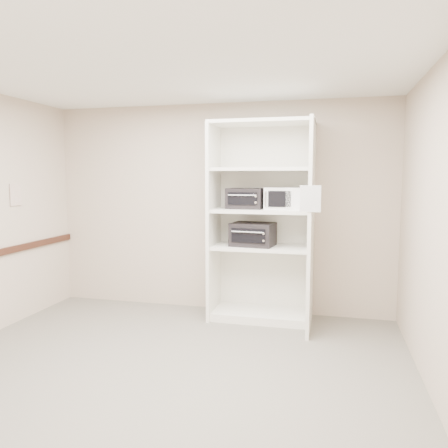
% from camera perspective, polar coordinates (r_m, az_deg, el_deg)
% --- Properties ---
extents(floor, '(4.50, 4.00, 0.01)m').
position_cam_1_polar(floor, '(4.21, -7.91, -18.62)').
color(floor, slate).
rests_on(floor, ground).
extents(ceiling, '(4.50, 4.00, 0.01)m').
position_cam_1_polar(ceiling, '(3.93, -8.54, 19.94)').
color(ceiling, white).
extents(wall_back, '(4.50, 0.02, 2.70)m').
position_cam_1_polar(wall_back, '(5.74, -0.73, 2.09)').
color(wall_back, '#BCAA94').
rests_on(wall_back, ground).
extents(wall_right, '(0.02, 4.00, 2.70)m').
position_cam_1_polar(wall_right, '(3.66, 26.59, -0.93)').
color(wall_right, '#BCAA94').
rests_on(wall_right, ground).
extents(shelving_unit, '(1.24, 0.92, 2.42)m').
position_cam_1_polar(shelving_unit, '(5.34, 5.41, -0.61)').
color(shelving_unit, white).
rests_on(shelving_unit, floor).
extents(microwave, '(0.45, 0.34, 0.26)m').
position_cam_1_polar(microwave, '(5.32, 7.82, 3.34)').
color(microwave, white).
rests_on(microwave, shelving_unit).
extents(toaster_oven_upper, '(0.45, 0.35, 0.25)m').
position_cam_1_polar(toaster_oven_upper, '(5.38, 2.84, 3.36)').
color(toaster_oven_upper, black).
rests_on(toaster_oven_upper, shelving_unit).
extents(toaster_oven_lower, '(0.55, 0.44, 0.28)m').
position_cam_1_polar(toaster_oven_lower, '(5.34, 3.81, -1.34)').
color(toaster_oven_lower, black).
rests_on(toaster_oven_lower, shelving_unit).
extents(paper_sign, '(0.21, 0.01, 0.27)m').
position_cam_1_polar(paper_sign, '(4.62, 11.20, 3.25)').
color(paper_sign, white).
rests_on(paper_sign, shelving_unit).
extents(wall_poster, '(0.01, 0.19, 0.26)m').
position_cam_1_polar(wall_poster, '(5.80, -25.57, 3.48)').
color(wall_poster, silver).
rests_on(wall_poster, wall_left).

